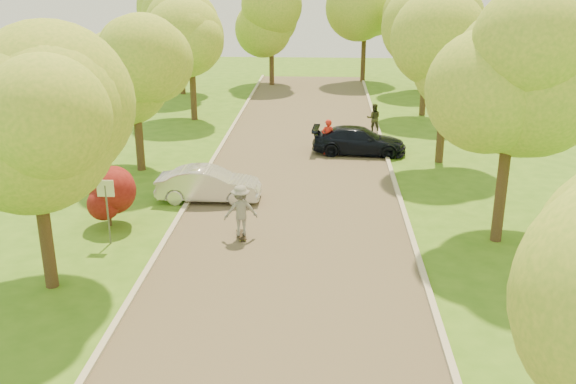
% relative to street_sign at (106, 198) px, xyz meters
% --- Properties ---
extents(ground, '(100.00, 100.00, 0.00)m').
position_rel_street_sign_xyz_m(ground, '(5.80, -4.00, -1.56)').
color(ground, '#386B19').
rests_on(ground, ground).
extents(road, '(8.00, 60.00, 0.01)m').
position_rel_street_sign_xyz_m(road, '(5.80, 4.00, -1.56)').
color(road, '#4C4438').
rests_on(road, ground).
extents(curb_left, '(0.18, 60.00, 0.12)m').
position_rel_street_sign_xyz_m(curb_left, '(1.75, 4.00, -1.50)').
color(curb_left, '#B2AD9E').
rests_on(curb_left, ground).
extents(curb_right, '(0.18, 60.00, 0.12)m').
position_rel_street_sign_xyz_m(curb_right, '(9.85, 4.00, -1.50)').
color(curb_right, '#B2AD9E').
rests_on(curb_right, ground).
extents(street_sign, '(0.55, 0.06, 2.17)m').
position_rel_street_sign_xyz_m(street_sign, '(0.00, 0.00, 0.00)').
color(street_sign, '#59595E').
rests_on(street_sign, ground).
extents(red_shrub, '(1.70, 1.70, 1.95)m').
position_rel_street_sign_xyz_m(red_shrub, '(-0.50, 1.50, -0.47)').
color(red_shrub, '#382619').
rests_on(red_shrub, ground).
extents(tree_l_mida, '(4.71, 4.60, 7.39)m').
position_rel_street_sign_xyz_m(tree_l_mida, '(-0.50, -3.00, 3.61)').
color(tree_l_mida, '#382619').
rests_on(tree_l_mida, ground).
extents(tree_l_midb, '(4.30, 4.20, 6.62)m').
position_rel_street_sign_xyz_m(tree_l_midb, '(-1.01, 8.00, 3.02)').
color(tree_l_midb, '#382619').
rests_on(tree_l_midb, ground).
extents(tree_l_far, '(4.92, 4.80, 7.79)m').
position_rel_street_sign_xyz_m(tree_l_far, '(-0.59, 18.00, 3.90)').
color(tree_l_far, '#382619').
rests_on(tree_l_far, ground).
extents(tree_r_mida, '(5.13, 5.00, 7.95)m').
position_rel_street_sign_xyz_m(tree_r_mida, '(12.82, 1.00, 3.97)').
color(tree_r_mida, '#382619').
rests_on(tree_r_mida, ground).
extents(tree_r_midb, '(4.51, 4.40, 7.01)m').
position_rel_street_sign_xyz_m(tree_r_midb, '(12.40, 10.00, 3.32)').
color(tree_r_midb, '#382619').
rests_on(tree_r_midb, ground).
extents(tree_r_far, '(5.33, 5.20, 8.34)m').
position_rel_street_sign_xyz_m(tree_r_far, '(13.03, 20.00, 4.27)').
color(tree_r_far, '#382619').
rests_on(tree_r_far, ground).
extents(tree_bg_a, '(5.12, 5.00, 7.72)m').
position_rel_street_sign_xyz_m(tree_bg_a, '(-2.98, 26.00, 3.75)').
color(tree_bg_a, '#382619').
rests_on(tree_bg_a, ground).
extents(tree_bg_b, '(5.12, 5.00, 7.95)m').
position_rel_street_sign_xyz_m(tree_bg_b, '(14.02, 28.00, 3.97)').
color(tree_bg_b, '#382619').
rests_on(tree_bg_b, ground).
extents(tree_bg_c, '(4.92, 4.80, 7.33)m').
position_rel_street_sign_xyz_m(tree_bg_c, '(3.01, 30.00, 3.46)').
color(tree_bg_c, '#382619').
rests_on(tree_bg_c, ground).
extents(tree_bg_d, '(5.12, 5.00, 7.72)m').
position_rel_street_sign_xyz_m(tree_bg_d, '(10.02, 32.00, 3.75)').
color(tree_bg_d, '#382619').
rests_on(tree_bg_d, ground).
extents(silver_sedan, '(3.98, 1.41, 1.31)m').
position_rel_street_sign_xyz_m(silver_sedan, '(2.50, 4.25, -0.91)').
color(silver_sedan, silver).
rests_on(silver_sedan, ground).
extents(dark_sedan, '(4.59, 2.12, 1.30)m').
position_rel_street_sign_xyz_m(dark_sedan, '(8.56, 11.17, -0.91)').
color(dark_sedan, black).
rests_on(dark_sedan, ground).
extents(longboard, '(0.46, 0.91, 0.10)m').
position_rel_street_sign_xyz_m(longboard, '(4.20, 0.73, -1.47)').
color(longboard, black).
rests_on(longboard, ground).
extents(skateboarder, '(1.24, 0.90, 1.72)m').
position_rel_street_sign_xyz_m(skateboarder, '(4.20, 0.73, -0.59)').
color(skateboarder, gray).
rests_on(skateboarder, longboard).
extents(person_striped, '(0.73, 0.60, 1.71)m').
position_rel_street_sign_xyz_m(person_striped, '(7.05, 10.97, -0.71)').
color(person_striped, red).
rests_on(person_striped, ground).
extents(person_olive, '(0.78, 0.62, 1.57)m').
position_rel_street_sign_xyz_m(person_olive, '(9.54, 15.49, -0.78)').
color(person_olive, '#2E321E').
rests_on(person_olive, ground).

